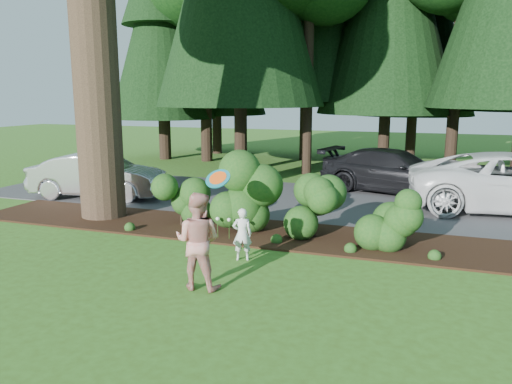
{
  "coord_description": "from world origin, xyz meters",
  "views": [
    {
      "loc": [
        4.15,
        -8.32,
        3.47
      ],
      "look_at": [
        0.48,
        2.12,
        1.3
      ],
      "focal_mm": 35.0,
      "sensor_mm": 36.0,
      "label": 1
    }
  ],
  "objects_px": {
    "car_dark_suv": "(394,171)",
    "adult": "(198,241)",
    "child": "(242,234)",
    "frisbee": "(218,178)",
    "car_silver_wagon": "(98,176)"
  },
  "relations": [
    {
      "from": "child",
      "to": "frisbee",
      "type": "distance_m",
      "value": 1.32
    },
    {
      "from": "frisbee",
      "to": "car_silver_wagon",
      "type": "bearing_deg",
      "value": 146.19
    },
    {
      "from": "car_dark_suv",
      "to": "frisbee",
      "type": "xyz_separation_m",
      "value": [
        -3.14,
        -8.39,
        0.9
      ]
    },
    {
      "from": "car_dark_suv",
      "to": "adult",
      "type": "xyz_separation_m",
      "value": [
        -2.69,
        -10.34,
        0.09
      ]
    },
    {
      "from": "adult",
      "to": "car_silver_wagon",
      "type": "bearing_deg",
      "value": -45.83
    },
    {
      "from": "car_silver_wagon",
      "to": "frisbee",
      "type": "height_order",
      "value": "frisbee"
    },
    {
      "from": "car_dark_suv",
      "to": "adult",
      "type": "bearing_deg",
      "value": 179.07
    },
    {
      "from": "car_silver_wagon",
      "to": "car_dark_suv",
      "type": "height_order",
      "value": "car_dark_suv"
    },
    {
      "from": "adult",
      "to": "car_dark_suv",
      "type": "bearing_deg",
      "value": -107.9
    },
    {
      "from": "car_silver_wagon",
      "to": "car_dark_suv",
      "type": "xyz_separation_m",
      "value": [
        9.36,
        4.22,
        0.02
      ]
    },
    {
      "from": "adult",
      "to": "child",
      "type": "bearing_deg",
      "value": -99.87
    },
    {
      "from": "car_dark_suv",
      "to": "car_silver_wagon",
      "type": "bearing_deg",
      "value": 127.94
    },
    {
      "from": "car_silver_wagon",
      "to": "frisbee",
      "type": "relative_size",
      "value": 7.77
    },
    {
      "from": "child",
      "to": "adult",
      "type": "distance_m",
      "value": 1.76
    },
    {
      "from": "child",
      "to": "frisbee",
      "type": "xyz_separation_m",
      "value": [
        -0.64,
        0.23,
        1.12
      ]
    }
  ]
}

